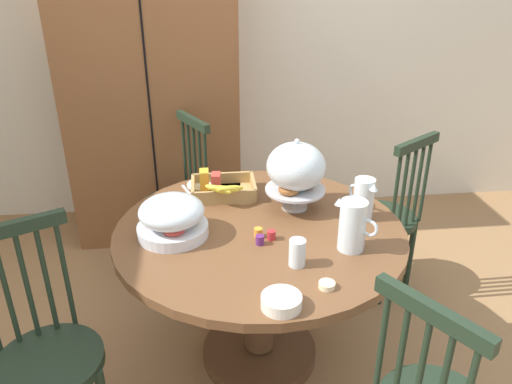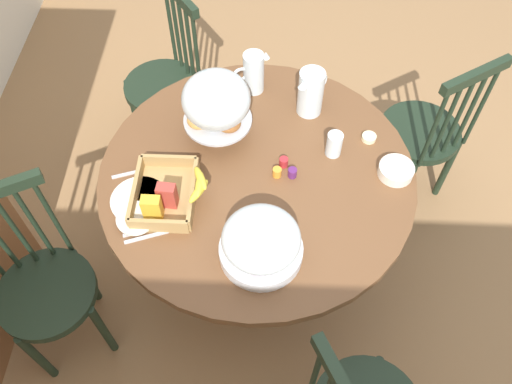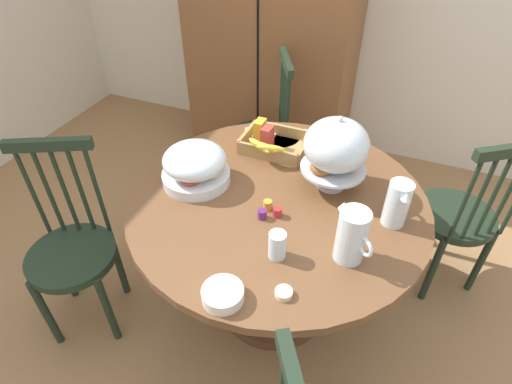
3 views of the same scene
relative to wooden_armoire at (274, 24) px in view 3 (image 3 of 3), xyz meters
name	(u,v)px [view 3 (image 3 of 3)]	position (x,y,z in m)	size (l,w,h in m)	color
ground_plane	(270,320)	(0.57, -1.50, -0.98)	(10.00, 10.00, 0.00)	#997047
wooden_armoire	(274,24)	(0.00, 0.00, 0.00)	(1.18, 0.60, 1.96)	brown
dining_table	(276,231)	(0.55, -1.39, -0.44)	(1.27, 1.27, 0.74)	brown
windsor_chair_by_cabinet	(457,218)	(1.33, -0.88, -0.53)	(0.46, 0.46, 0.97)	#1E2D1E
windsor_chair_facing_door	(262,138)	(0.14, -0.55, -0.53)	(0.45, 0.45, 0.97)	#1E2D1E
windsor_chair_far_side	(73,252)	(-0.30, -1.80, -0.53)	(0.45, 0.45, 0.97)	#1E2D1E
pastry_stand_with_dome	(336,148)	(0.73, -1.23, -0.05)	(0.28, 0.28, 0.34)	silver
fruit_platter_covered	(195,165)	(0.18, -1.42, -0.16)	(0.30, 0.30, 0.18)	silver
orange_juice_pitcher	(397,205)	(1.02, -1.36, -0.16)	(0.09, 0.17, 0.19)	silver
milk_pitcher	(351,238)	(0.90, -1.61, -0.15)	(0.16, 0.14, 0.21)	silver
cereal_basket	(271,142)	(0.39, -1.06, -0.20)	(0.32, 0.30, 0.12)	tan
china_plate_large	(279,137)	(0.39, -0.95, -0.24)	(0.22, 0.22, 0.01)	white
china_plate_small	(262,132)	(0.30, -0.95, -0.23)	(0.15, 0.15, 0.01)	white
cereal_bowl	(223,294)	(0.56, -1.95, -0.22)	(0.14, 0.14, 0.04)	white
drinking_glass	(277,245)	(0.66, -1.70, -0.19)	(0.06, 0.06, 0.11)	silver
butter_dish	(284,293)	(0.74, -1.86, -0.23)	(0.06, 0.06, 0.02)	beige
jam_jar_strawberry	(277,213)	(0.59, -1.50, -0.22)	(0.04, 0.04, 0.04)	#B7282D
jam_jar_apricot	(268,205)	(0.53, -1.47, -0.22)	(0.04, 0.04, 0.04)	orange
jam_jar_grape	(262,214)	(0.53, -1.53, -0.22)	(0.04, 0.04, 0.04)	#5B2366
table_knife	(252,137)	(0.26, -0.99, -0.24)	(0.17, 0.01, 0.01)	silver
dinner_fork	(246,136)	(0.23, -1.00, -0.24)	(0.17, 0.01, 0.01)	silver
soup_spoon	(306,138)	(0.52, -0.90, -0.24)	(0.17, 0.01, 0.01)	silver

